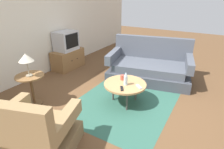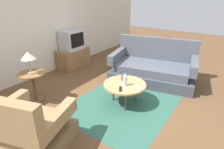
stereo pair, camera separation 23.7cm
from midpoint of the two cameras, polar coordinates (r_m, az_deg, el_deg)
name	(u,v)px [view 2 (the right image)]	position (r m, az deg, el deg)	size (l,w,h in m)	color
ground_plane	(121,104)	(3.54, 4.71, -9.19)	(16.00, 16.00, 0.00)	brown
back_wall	(31,20)	(4.74, -22.32, 15.20)	(9.00, 0.12, 2.70)	beige
area_rug	(124,103)	(3.59, 5.68, -8.75)	(2.08, 1.72, 0.00)	#2D5B4C
armchair	(29,130)	(2.66, -21.96, -15.75)	(1.08, 1.14, 0.93)	brown
couch	(153,68)	(4.50, 13.97, 1.87)	(1.37, 2.04, 0.96)	#3E424B
coffee_table	(125,85)	(3.40, 5.95, -3.34)	(0.78, 0.78, 0.41)	tan
side_table	(33,81)	(3.68, -21.47, -1.93)	(0.49, 0.49, 0.60)	olive
tv_stand	(74,58)	(5.28, -10.52, 5.02)	(0.88, 0.48, 0.51)	olive
television	(72,40)	(5.15, -11.04, 10.38)	(0.57, 0.45, 0.50)	#B7B7BC
table_lamp	(28,56)	(3.48, -22.72, 5.26)	(0.25, 0.25, 0.41)	#9E937A
vase	(125,79)	(3.28, 6.14, -1.50)	(0.07, 0.07, 0.25)	silver
mug	(123,78)	(3.50, 5.29, -1.02)	(0.13, 0.08, 0.09)	#B74C3D
tv_remote_dark	(120,89)	(3.18, 4.75, -4.46)	(0.16, 0.12, 0.02)	black
tv_remote_silver	(138,88)	(3.26, 10.13, -4.06)	(0.15, 0.16, 0.02)	#B2B2B7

